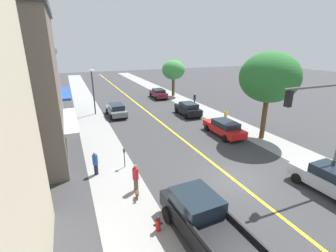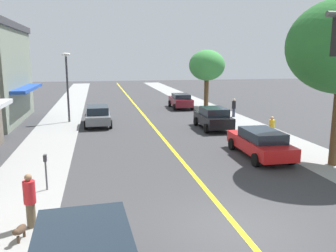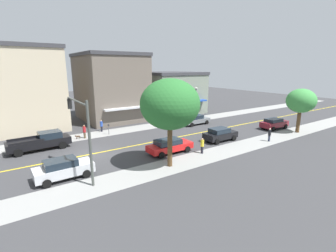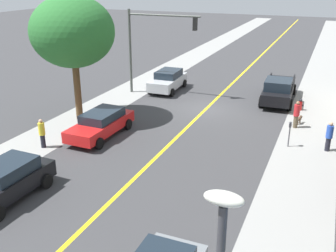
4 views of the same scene
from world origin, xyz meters
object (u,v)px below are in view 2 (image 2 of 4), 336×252
maroon_sedan_right_curb (181,101)px  pedestrian_red_shirt (30,199)px  parking_meter (46,167)px  grey_sedan_left_curb (98,115)px  pedestrian_black_shirt (234,107)px  small_dog (20,230)px  black_sedan_right_curb (213,118)px  pedestrian_yellow_shirt (272,129)px  red_sedan_right_curb (260,142)px  street_lamp (67,79)px  street_tree_right_corner (207,66)px

maroon_sedan_right_curb → pedestrian_red_shirt: size_ratio=2.62×
pedestrian_red_shirt → parking_meter: bearing=91.2°
grey_sedan_left_curb → maroon_sedan_right_curb: bearing=-47.7°
pedestrian_black_shirt → small_dog: pedestrian_black_shirt is taller
pedestrian_black_shirt → black_sedan_right_curb: bearing=-65.2°
pedestrian_yellow_shirt → small_dog: bearing=157.3°
red_sedan_right_curb → pedestrian_red_shirt: 11.73m
grey_sedan_left_curb → maroon_sedan_right_curb: size_ratio=1.03×
black_sedan_right_curb → pedestrian_black_shirt: 5.81m
small_dog → maroon_sedan_right_curb: bearing=171.4°
street_lamp → small_dog: size_ratio=8.44×
street_tree_right_corner → maroon_sedan_right_curb: 4.64m
pedestrian_black_shirt → small_dog: bearing=-65.3°
grey_sedan_left_curb → pedestrian_black_shirt: pedestrian_black_shirt is taller
street_tree_right_corner → maroon_sedan_right_curb: bearing=-164.6°
parking_meter → grey_sedan_left_curb: grey_sedan_left_curb is taller
street_lamp → black_sedan_right_curb: street_lamp is taller
street_tree_right_corner → street_lamp: street_tree_right_corner is taller
black_sedan_right_curb → parking_meter: bearing=135.7°
street_lamp → street_tree_right_corner: bearing=25.7°
pedestrian_yellow_shirt → grey_sedan_left_curb: bearing=83.4°
black_sedan_right_curb → red_sedan_right_curb: bearing=-178.6°
parking_meter → grey_sedan_left_curb: (2.04, 13.08, -0.15)m
pedestrian_red_shirt → pedestrian_yellow_shirt: 14.86m
pedestrian_yellow_shirt → street_lamp: bearing=82.8°
pedestrian_black_shirt → pedestrian_yellow_shirt: pedestrian_yellow_shirt is taller
grey_sedan_left_curb → pedestrian_red_shirt: pedestrian_red_shirt is taller
parking_meter → street_lamp: street_lamp is taller
grey_sedan_left_curb → black_sedan_right_curb: 8.70m
parking_meter → maroon_sedan_right_curb: maroon_sedan_right_curb is taller
street_tree_right_corner → pedestrian_yellow_shirt: size_ratio=3.62×
street_lamp → maroon_sedan_right_curb: size_ratio=1.23×
street_lamp → maroon_sedan_right_curb: street_lamp is taller
black_sedan_right_curb → pedestrian_black_shirt: bearing=-35.4°
street_lamp → pedestrian_red_shirt: street_lamp is taller
maroon_sedan_right_curb → small_dog: maroon_sedan_right_curb is taller
red_sedan_right_curb → pedestrian_yellow_shirt: (2.03, 2.65, 0.09)m
street_tree_right_corner → pedestrian_yellow_shirt: street_tree_right_corner is taller
parking_meter → pedestrian_black_shirt: (13.63, 14.67, -0.09)m
grey_sedan_left_curb → pedestrian_black_shirt: size_ratio=2.86×
street_tree_right_corner → small_dog: street_tree_right_corner is taller
maroon_sedan_right_curb → pedestrian_black_shirt: 6.90m
red_sedan_right_curb → small_dog: 12.29m
black_sedan_right_curb → pedestrian_yellow_shirt: (2.06, -4.73, 0.04)m
grey_sedan_left_curb → street_lamp: bearing=49.1°
street_lamp → red_sedan_right_curb: size_ratio=1.13×
street_tree_right_corner → grey_sedan_left_curb: bearing=-143.1°
street_tree_right_corner → maroon_sedan_right_curb: size_ratio=1.33×
street_tree_right_corner → red_sedan_right_curb: (-3.12, -18.94, -3.49)m
street_lamp → small_dog: bearing=-89.9°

